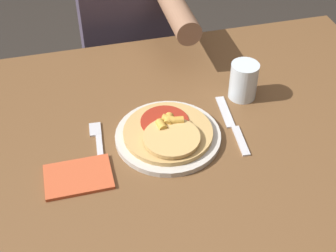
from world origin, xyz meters
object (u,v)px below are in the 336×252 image
knife (233,125)px  person_diner (129,24)px  fork (98,144)px  pizza (169,132)px  dining_table (182,174)px  drinking_glass (244,81)px  plate (168,136)px

knife → person_diner: person_diner is taller
fork → knife: 0.33m
fork → person_diner: (0.19, 0.62, -0.05)m
fork → pizza: bearing=-8.7°
person_diner → dining_table: bearing=-89.5°
pizza → person_diner: (0.02, 0.65, -0.08)m
fork → knife: same height
fork → drinking_glass: (0.39, 0.09, 0.05)m
dining_table → drinking_glass: (0.20, 0.14, 0.15)m
plate → drinking_glass: drinking_glass is taller
person_diner → fork: bearing=-106.9°
plate → fork: plate is taller
dining_table → person_diner: bearing=90.5°
pizza → person_diner: size_ratio=0.17×
fork → drinking_glass: 0.41m
plate → pizza: pizza is taller
pizza → fork: 0.17m
pizza → knife: (0.16, 0.01, -0.02)m
dining_table → fork: fork is taller
dining_table → knife: 0.17m
drinking_glass → person_diner: person_diner is taller
plate → drinking_glass: 0.26m
plate → knife: plate is taller
person_diner → plate: bearing=-92.2°
drinking_glass → person_diner: size_ratio=0.08×
dining_table → pizza: pizza is taller
dining_table → person_diner: size_ratio=1.02×
plate → person_diner: size_ratio=0.20×
dining_table → fork: size_ratio=7.18×
pizza → knife: size_ratio=0.96×
fork → knife: (0.33, -0.02, -0.00)m
pizza → dining_table: bearing=-37.6°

